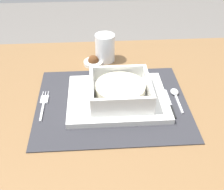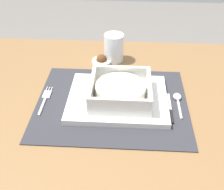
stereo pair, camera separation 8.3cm
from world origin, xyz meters
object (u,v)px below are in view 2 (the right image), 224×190
at_px(fork, 46,98).
at_px(condiment_saucer, 101,61).
at_px(spoon, 178,99).
at_px(drinking_glass, 114,49).
at_px(dining_table, 117,126).
at_px(bread_knife, 160,106).
at_px(butter_knife, 169,110).
at_px(porridge_bowl, 120,91).

height_order(fork, condiment_saucer, condiment_saucer).
distance_m(spoon, drinking_glass, 0.30).
distance_m(dining_table, bread_knife, 0.16).
bearing_deg(dining_table, butter_knife, -16.29).
height_order(dining_table, butter_knife, butter_knife).
bearing_deg(spoon, bread_knife, -144.87).
distance_m(porridge_bowl, drinking_glass, 0.25).
height_order(dining_table, porridge_bowl, porridge_bowl).
relative_size(porridge_bowl, drinking_glass, 1.75).
height_order(bread_knife, drinking_glass, drinking_glass).
bearing_deg(condiment_saucer, spoon, -40.29).
xyz_separation_m(spoon, condiment_saucer, (-0.24, 0.20, 0.00)).
bearing_deg(condiment_saucer, bread_knife, -51.55).
distance_m(fork, butter_knife, 0.36).
bearing_deg(drinking_glass, spoon, -49.34).
relative_size(dining_table, drinking_glass, 10.29).
bearing_deg(fork, condiment_saucer, 54.24).
xyz_separation_m(drinking_glass, condiment_saucer, (-0.04, -0.03, -0.03)).
relative_size(dining_table, bread_knife, 7.09).
distance_m(fork, drinking_glass, 0.31).
relative_size(porridge_bowl, spoon, 1.51).
relative_size(fork, drinking_glass, 1.38).
bearing_deg(butter_knife, dining_table, 160.38).
relative_size(butter_knife, drinking_glass, 1.35).
bearing_deg(butter_knife, bread_knife, 143.59).
relative_size(spoon, butter_knife, 0.86).
relative_size(dining_table, condiment_saucer, 14.84).
height_order(dining_table, bread_knife, bread_knife).
bearing_deg(fork, drinking_glass, 50.51).
bearing_deg(condiment_saucer, fork, -123.71).
relative_size(butter_knife, condiment_saucer, 1.95).
height_order(fork, bread_knife, bread_knife).
bearing_deg(bread_knife, fork, 179.84).
bearing_deg(porridge_bowl, bread_knife, -7.78).
relative_size(porridge_bowl, condiment_saucer, 2.53).
bearing_deg(porridge_bowl, spoon, 5.83).
xyz_separation_m(spoon, drinking_glass, (-0.20, 0.23, 0.03)).
distance_m(drinking_glass, condiment_saucer, 0.06).
xyz_separation_m(spoon, butter_knife, (-0.03, -0.05, -0.00)).
bearing_deg(drinking_glass, porridge_bowl, -82.78).
xyz_separation_m(fork, spoon, (0.38, 0.01, 0.00)).
height_order(dining_table, fork, fork).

